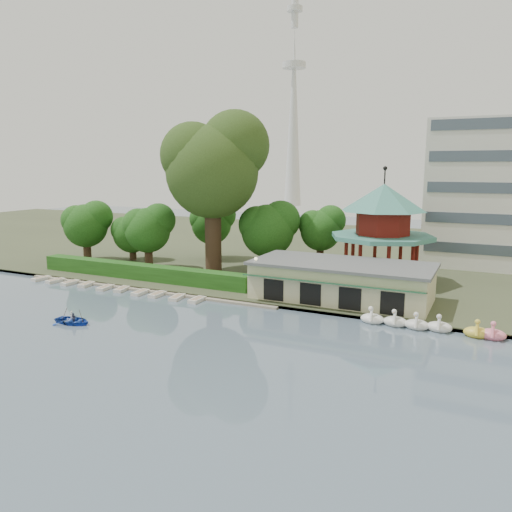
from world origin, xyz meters
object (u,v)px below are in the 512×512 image
Objects in this scene: dock at (144,289)px; pavilion at (383,223)px; rowboat_with_passengers at (73,318)px; big_tree at (214,163)px; boathouse at (341,281)px.

pavilion is (24.00, 14.80, 7.36)m from dock.
rowboat_with_passengers is at bearing -128.78° from pavilion.
big_tree is 27.52m from rowboat_with_passengers.
big_tree reaches higher than dock.
boathouse is (22.00, 4.77, 2.25)m from dock.
dock is at bearing -167.76° from boathouse.
big_tree is (-20.84, -3.81, 6.99)m from pavilion.
dock is 1.83× the size of boathouse.
big_tree is at bearing 161.73° from boathouse.
boathouse is at bearing -101.28° from pavilion.
boathouse is 3.58× the size of rowboat_with_passengers.
big_tree reaches higher than rowboat_with_passengers.
dock is at bearing 98.53° from rowboat_with_passengers.
dock is 18.35m from big_tree.
boathouse is 11.43m from pavilion.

